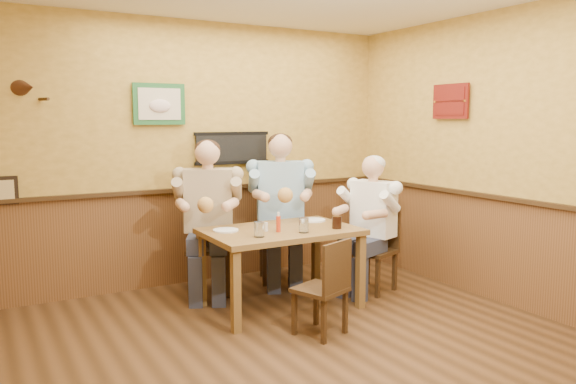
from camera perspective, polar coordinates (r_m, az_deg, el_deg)
name	(u,v)px	position (r m, az deg, el deg)	size (l,w,h in m)	color
room	(303,130)	(3.98, 1.52, 6.28)	(5.02, 5.03, 2.81)	#372210
dining_table	(281,239)	(5.26, -0.75, -4.76)	(1.40, 0.90, 0.75)	brown
chair_back_left	(209,246)	(5.77, -8.01, -5.42)	(0.45, 0.45, 0.98)	#3B2712
chair_back_right	(280,235)	(6.15, -0.79, -4.41)	(0.47, 0.47, 1.02)	#3B2712
chair_right_end	(373,249)	(5.86, 8.61, -5.74)	(0.41, 0.41, 0.88)	#3B2712
chair_near_side	(320,287)	(4.67, 3.28, -9.60)	(0.37, 0.37, 0.80)	#3B2712
diner_tan_shirt	(209,225)	(5.73, -8.04, -3.37)	(0.65, 0.65, 1.40)	tan
diner_blue_polo	(280,216)	(6.11, -0.80, -2.41)	(0.67, 0.67, 1.45)	#88B0CC
diner_white_elder	(373,231)	(5.82, 8.65, -3.93)	(0.58, 0.58, 1.26)	white
water_glass_left	(259,229)	(4.88, -2.96, -3.81)	(0.09, 0.09, 0.13)	white
water_glass_mid	(304,225)	(5.06, 1.62, -3.40)	(0.09, 0.09, 0.13)	white
cola_tumbler	(337,222)	(5.27, 4.98, -3.09)	(0.09, 0.09, 0.12)	black
hot_sauce_bottle	(278,223)	(5.08, -0.98, -3.17)	(0.04, 0.04, 0.16)	red
salt_shaker	(266,227)	(5.13, -2.24, -3.57)	(0.03, 0.03, 0.08)	silver
pepper_shaker	(278,227)	(5.13, -1.00, -3.56)	(0.03, 0.03, 0.08)	black
plate_far_left	(226,230)	(5.17, -6.35, -3.87)	(0.23, 0.23, 0.02)	silver
plate_far_right	(313,220)	(5.65, 2.54, -2.86)	(0.25, 0.25, 0.02)	white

